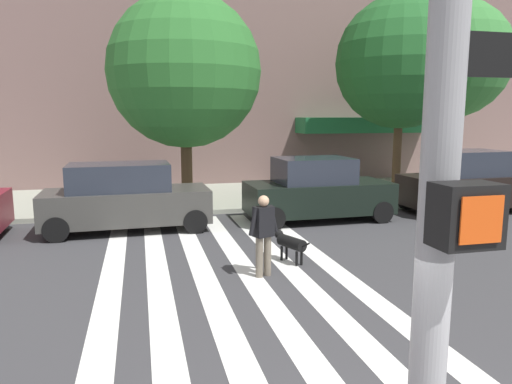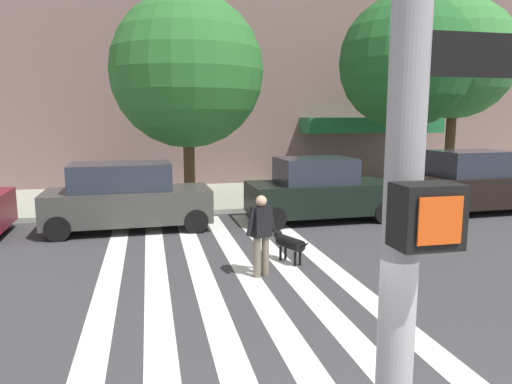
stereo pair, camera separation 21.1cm
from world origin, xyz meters
The scene contains 13 objects.
ground_plane centered at (0.00, 6.22, 0.00)m, with size 160.00×160.00×0.00m, color #353538.
sidewalk_far centered at (0.00, 15.44, 0.07)m, with size 80.00×6.00×0.15m, color #979A89.
crosswalk_stripes centered at (-0.59, 6.22, 0.00)m, with size 4.95×11.84×0.01m.
traffic_light_pole centered at (-0.85, -0.69, 3.52)m, with size 0.74×0.46×5.80m.
parked_car_behind_first centered at (-2.65, 10.87, 0.92)m, with size 4.54×1.98×1.89m.
parked_car_third_in_line centered at (3.01, 10.87, 0.91)m, with size 4.39×2.06×1.92m.
parked_car_fourth_in_line centered at (8.39, 10.87, 0.97)m, with size 4.61×2.10×2.05m.
street_tree_nearest centered at (-0.69, 13.40, 4.60)m, with size 4.99×4.99×6.96m.
street_tree_middle centered at (7.29, 13.63, 5.10)m, with size 4.84×4.84×7.39m.
street_tree_further centered at (9.79, 14.25, 5.34)m, with size 4.61×4.61×7.52m.
pedestrian_dog_walker centered at (0.11, 6.24, 0.93)m, with size 0.68×0.37×1.64m.
dog_on_leash centered at (0.90, 6.99, 0.44)m, with size 0.55×1.08×0.65m.
pedestrian_bystander centered at (11.06, 13.06, 1.08)m, with size 0.35×0.69×1.64m.
Camera 1 is at (-2.21, -2.57, 3.17)m, focal length 33.28 mm.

